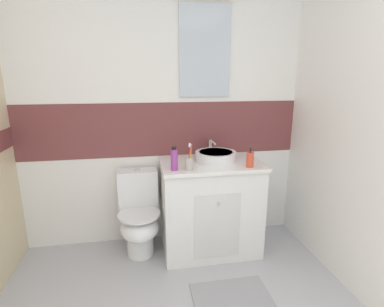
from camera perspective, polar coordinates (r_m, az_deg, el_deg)
The scene contains 8 objects.
wall_back_tiled at distance 2.82m, azimuth -5.65°, elevation 7.99°, with size 3.20×0.20×2.50m.
vanity_cabinet at distance 2.78m, azimuth 3.42°, elevation -9.98°, with size 0.88×0.59×0.85m.
sink_basin at distance 2.65m, azimuth 4.57°, elevation -0.44°, with size 0.36×0.41×0.16m.
toilet at distance 2.78m, azimuth -10.08°, elevation -11.78°, with size 0.37×0.50×0.77m.
toothbrush_cup at distance 2.38m, azimuth -0.56°, elevation -1.78°, with size 0.07×0.07×0.23m.
soap_dispenser at distance 2.50m, azimuth 11.06°, elevation -1.18°, with size 0.06×0.06×0.17m.
shampoo_bottle_tall at distance 2.37m, azimuth -3.45°, elevation -1.11°, with size 0.06×0.06×0.19m.
bath_mat at distance 2.46m, azimuth 7.47°, elevation -25.35°, with size 0.57×0.35×0.01m, color #99999E.
Camera 1 is at (-0.22, -0.34, 1.58)m, focal length 27.81 mm.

